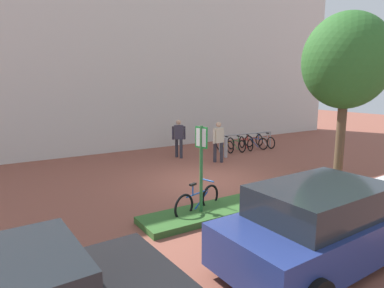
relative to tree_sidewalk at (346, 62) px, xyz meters
name	(u,v)px	position (x,y,z in m)	size (l,w,h in m)	color
ground_plane	(209,182)	(-3.24, 2.62, -3.95)	(60.00, 60.00, 0.00)	brown
building_facade	(127,48)	(-3.24, 9.74, 1.05)	(28.00, 1.20, 10.00)	silver
planter_strip	(259,200)	(-3.23, 0.20, -3.87)	(7.00, 1.10, 0.16)	#336028
tree_sidewalk	(346,62)	(0.00, 0.00, 0.00)	(2.65, 2.65, 5.44)	brown
parking_sign_post	(201,158)	(-5.17, 0.20, -2.44)	(0.13, 0.35, 2.31)	#2D7238
bike_at_sign	(198,201)	(-5.12, 0.43, -3.61)	(1.63, 0.58, 0.86)	black
bike_rack_cluster	(246,143)	(1.59, 6.31, -3.61)	(3.20, 1.74, 0.83)	#99999E
bollard_steel	(226,148)	(-0.39, 5.39, -3.50)	(0.16, 0.16, 0.90)	#ADADB2
person_suited_dark	(179,136)	(-2.23, 6.45, -2.97)	(0.56, 0.45, 1.72)	#2D2D38
person_casual_tan	(218,139)	(-1.27, 4.77, -2.97)	(0.61, 0.33, 1.72)	#2D2D38
car_navy_sedan	(324,225)	(-4.47, -2.81, -3.20)	(4.35, 2.13, 1.54)	navy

